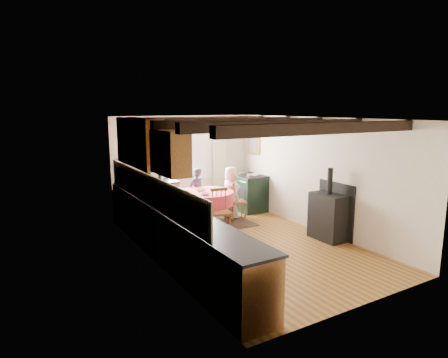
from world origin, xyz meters
TOP-DOWN VIEW (x-y plane):
  - floor at (0.00, 0.00)m, footprint 3.60×5.50m
  - ceiling at (0.00, 0.00)m, footprint 3.60×5.50m
  - wall_back at (0.00, 2.75)m, footprint 3.60×0.00m
  - wall_front at (0.00, -2.75)m, footprint 3.60×0.00m
  - wall_left at (-1.80, 0.00)m, footprint 0.00×5.50m
  - wall_right at (1.80, 0.00)m, footprint 0.00×5.50m
  - beam_a at (0.00, -2.00)m, footprint 3.60×0.16m
  - beam_b at (0.00, -1.00)m, footprint 3.60×0.16m
  - beam_c at (0.00, 0.00)m, footprint 3.60×0.16m
  - beam_d at (0.00, 1.00)m, footprint 3.60×0.16m
  - beam_e at (0.00, 2.00)m, footprint 3.60×0.16m
  - splash_left at (-1.78, 0.30)m, footprint 0.02×4.50m
  - splash_back at (-1.00, 2.73)m, footprint 1.40×0.02m
  - base_cabinet_left at (-1.50, 0.00)m, footprint 0.60×5.30m
  - base_cabinet_back at (-1.05, 2.45)m, footprint 1.30×0.60m
  - worktop_left at (-1.48, 0.00)m, footprint 0.64×5.30m
  - worktop_back at (-1.05, 2.43)m, footprint 1.30×0.64m
  - wall_cabinet_glass at (-1.63, 1.20)m, footprint 0.34×1.80m
  - wall_cabinet_solid at (-1.63, -0.30)m, footprint 0.34×0.90m
  - window_frame at (0.10, 2.73)m, footprint 1.34×0.03m
  - window_pane at (0.10, 2.74)m, footprint 1.20×0.01m
  - curtain_left at (-0.75, 2.65)m, footprint 0.35×0.10m
  - curtain_right at (0.95, 2.65)m, footprint 0.35×0.10m
  - curtain_rod at (0.10, 2.65)m, footprint 2.00×0.03m
  - wall_picture at (1.77, 2.30)m, footprint 0.04×0.50m
  - wall_plate at (1.05, 2.72)m, footprint 0.30×0.02m
  - rug at (-0.01, 1.58)m, footprint 1.93×1.50m
  - dining_table at (-0.01, 1.58)m, footprint 1.23×1.23m
  - chair_near at (-0.03, 0.87)m, footprint 0.48×0.50m
  - chair_left at (-0.76, 1.49)m, footprint 0.45×0.44m
  - chair_right at (0.81, 1.55)m, footprint 0.50×0.49m
  - aga_range at (1.47, 2.13)m, footprint 0.66×1.01m
  - cast_iron_stove at (1.58, -0.59)m, footprint 0.43×0.72m
  - child_far at (0.06, 2.19)m, footprint 0.50×0.41m
  - child_right at (0.73, 1.72)m, footprint 0.42×0.62m
  - bowl_a at (-0.18, 1.29)m, footprint 0.24×0.24m
  - bowl_b at (-0.11, 1.64)m, footprint 0.29×0.29m
  - cup at (-0.12, 1.48)m, footprint 0.13×0.13m
  - canister_tall at (-1.24, 2.52)m, footprint 0.16×0.16m
  - canister_wide at (-1.10, 2.47)m, footprint 0.16×0.16m
  - canister_slim at (-0.80, 2.32)m, footprint 0.10×0.10m

SIDE VIEW (x-z plane):
  - floor at x=0.00m, z-range 0.00..0.00m
  - rug at x=-0.01m, z-range 0.00..0.01m
  - dining_table at x=-0.01m, z-range 0.00..0.74m
  - base_cabinet_left at x=-1.50m, z-range 0.00..0.88m
  - base_cabinet_back at x=-1.05m, z-range 0.00..0.88m
  - chair_left at x=-0.76m, z-range 0.00..0.89m
  - chair_right at x=0.81m, z-range 0.00..0.90m
  - chair_near at x=-0.03m, z-range 0.00..0.93m
  - aga_range at x=1.47m, z-range 0.00..0.93m
  - child_far at x=0.06m, z-range 0.00..1.19m
  - child_right at x=0.73m, z-range 0.00..1.23m
  - cast_iron_stove at x=1.58m, z-range 0.00..1.44m
  - bowl_a at x=-0.18m, z-range 0.74..0.79m
  - bowl_b at x=-0.11m, z-range 0.74..0.81m
  - cup at x=-0.12m, z-range 0.74..0.84m
  - worktop_left at x=-1.48m, z-range 0.88..0.92m
  - worktop_back at x=-1.05m, z-range 0.88..0.92m
  - canister_wide at x=-1.10m, z-range 0.92..1.10m
  - canister_tall at x=-1.24m, z-range 0.92..1.19m
  - canister_slim at x=-0.80m, z-range 0.92..1.20m
  - curtain_left at x=-0.75m, z-range 0.05..2.15m
  - curtain_right at x=0.95m, z-range 0.05..2.15m
  - wall_back at x=0.00m, z-range 0.00..2.40m
  - wall_front at x=0.00m, z-range 0.00..2.40m
  - wall_left at x=-1.80m, z-range 0.00..2.40m
  - wall_right at x=1.80m, z-range 0.00..2.40m
  - splash_left at x=-1.78m, z-range 0.92..1.48m
  - splash_back at x=-1.00m, z-range 0.92..1.48m
  - window_frame at x=0.10m, z-range 0.83..2.37m
  - window_pane at x=0.10m, z-range 0.90..2.30m
  - wall_picture at x=1.77m, z-range 1.40..2.00m
  - wall_plate at x=1.05m, z-range 1.55..1.85m
  - wall_cabinet_solid at x=-1.63m, z-range 1.55..2.25m
  - wall_cabinet_glass at x=-1.63m, z-range 1.50..2.40m
  - curtain_rod at x=0.10m, z-range 2.19..2.22m
  - beam_a at x=0.00m, z-range 2.23..2.39m
  - beam_b at x=0.00m, z-range 2.23..2.39m
  - beam_c at x=0.00m, z-range 2.23..2.39m
  - beam_d at x=0.00m, z-range 2.23..2.39m
  - beam_e at x=0.00m, z-range 2.23..2.39m
  - ceiling at x=0.00m, z-range 2.40..2.40m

